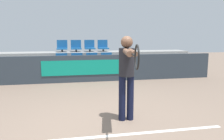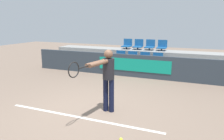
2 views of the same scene
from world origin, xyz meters
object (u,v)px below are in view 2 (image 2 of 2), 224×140
(stadium_chair_4, at_px, (127,45))
(tennis_player, at_px, (107,75))
(stadium_chair_3, at_px, (157,60))
(stadium_chair_0, at_px, (120,57))
(stadium_chair_6, at_px, (150,46))
(stadium_chair_1, at_px, (132,58))
(stadium_chair_5, at_px, (138,45))
(stadium_chair_2, at_px, (144,59))
(stadium_chair_7, at_px, (162,46))
(tennis_ball, at_px, (121,139))

(stadium_chair_4, xyz_separation_m, tennis_player, (1.31, -5.38, -0.15))
(stadium_chair_3, bearing_deg, stadium_chair_0, 180.00)
(stadium_chair_0, relative_size, stadium_chair_6, 1.00)
(stadium_chair_1, distance_m, stadium_chair_5, 1.09)
(stadium_chair_2, relative_size, stadium_chair_5, 1.00)
(stadium_chair_3, bearing_deg, stadium_chair_2, 180.00)
(stadium_chair_0, xyz_separation_m, stadium_chair_6, (1.12, 0.98, 0.47))
(stadium_chair_7, bearing_deg, stadium_chair_4, 180.00)
(stadium_chair_5, distance_m, stadium_chair_7, 1.12)
(stadium_chair_6, bearing_deg, stadium_chair_0, -138.82)
(stadium_chair_3, bearing_deg, stadium_chair_1, 180.00)
(stadium_chair_6, distance_m, tennis_player, 5.39)
(stadium_chair_1, bearing_deg, stadium_chair_6, 60.25)
(stadium_chair_4, relative_size, stadium_chair_7, 1.00)
(stadium_chair_0, height_order, tennis_player, tennis_player)
(stadium_chair_2, relative_size, stadium_chair_7, 1.00)
(stadium_chair_7, xyz_separation_m, tennis_ball, (0.43, -6.51, -1.09))
(stadium_chair_1, relative_size, stadium_chair_2, 1.00)
(stadium_chair_1, bearing_deg, tennis_ball, -74.31)
(stadium_chair_0, distance_m, tennis_player, 4.60)
(stadium_chair_6, xyz_separation_m, tennis_ball, (0.99, -6.51, -1.09))
(stadium_chair_5, distance_m, tennis_ball, 6.78)
(stadium_chair_0, xyz_separation_m, stadium_chair_2, (1.12, 0.00, 0.00))
(tennis_ball, bearing_deg, stadium_chair_0, 110.93)
(stadium_chair_6, relative_size, tennis_ball, 7.24)
(stadium_chair_4, bearing_deg, stadium_chair_3, -30.25)
(stadium_chair_3, relative_size, stadium_chair_4, 1.00)
(stadium_chair_2, relative_size, tennis_ball, 7.24)
(stadium_chair_1, bearing_deg, stadium_chair_3, 0.00)
(stadium_chair_0, relative_size, stadium_chair_2, 1.00)
(stadium_chair_3, xyz_separation_m, tennis_ball, (0.43, -5.53, -0.62))
(stadium_chair_1, xyz_separation_m, stadium_chair_4, (-0.56, 0.98, 0.47))
(stadium_chair_4, bearing_deg, stadium_chair_1, -60.25)
(stadium_chair_0, bearing_deg, stadium_chair_1, 0.00)
(stadium_chair_0, bearing_deg, stadium_chair_5, 60.25)
(stadium_chair_0, distance_m, stadium_chair_7, 2.00)
(stadium_chair_3, distance_m, stadium_chair_7, 1.09)
(stadium_chair_4, bearing_deg, stadium_chair_6, 0.00)
(stadium_chair_5, xyz_separation_m, stadium_chair_6, (0.56, 0.00, 0.00))
(stadium_chair_1, height_order, stadium_chair_7, stadium_chair_7)
(stadium_chair_3, height_order, stadium_chair_6, stadium_chair_6)
(stadium_chair_2, relative_size, tennis_player, 0.30)
(stadium_chair_0, xyz_separation_m, stadium_chair_1, (0.56, 0.00, 0.00))
(stadium_chair_2, xyz_separation_m, stadium_chair_6, (0.00, 0.98, 0.47))
(stadium_chair_5, relative_size, stadium_chair_6, 1.00)
(stadium_chair_3, relative_size, tennis_player, 0.30)
(stadium_chair_4, distance_m, stadium_chair_6, 1.12)
(stadium_chair_1, xyz_separation_m, tennis_ball, (1.55, -5.53, -0.62))
(stadium_chair_0, distance_m, tennis_ball, 5.95)
(stadium_chair_5, height_order, stadium_chair_7, same)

